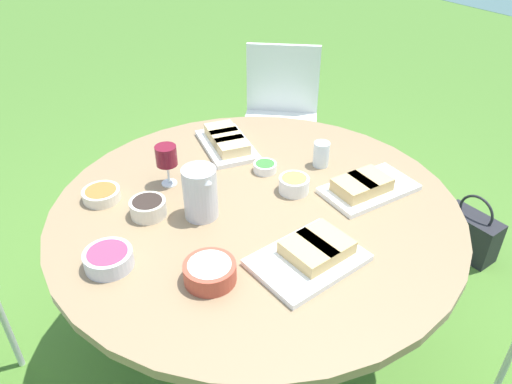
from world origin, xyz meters
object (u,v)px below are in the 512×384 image
water_pitcher (200,193)px  wine_glass (166,157)px  chair_near_right (281,110)px  dining_table (256,228)px  handbag (469,234)px

water_pitcher → wine_glass: (-0.25, 0.00, 0.03)m
chair_near_right → water_pitcher: (0.90, -1.09, 0.33)m
dining_table → wine_glass: wine_glass is taller
dining_table → wine_glass: (-0.31, -0.18, 0.22)m
wine_glass → handbag: size_ratio=0.45×
chair_near_right → wine_glass: 1.32m
dining_table → water_pitcher: bearing=-110.0°
wine_glass → water_pitcher: bearing=-0.6°
chair_near_right → dining_table: bearing=-42.8°
water_pitcher → dining_table: bearing=70.0°
handbag → water_pitcher: bearing=-99.5°
dining_table → water_pitcher: (-0.07, -0.19, 0.20)m
dining_table → chair_near_right: 1.33m
dining_table → water_pitcher: water_pitcher is taller
dining_table → water_pitcher: 0.28m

